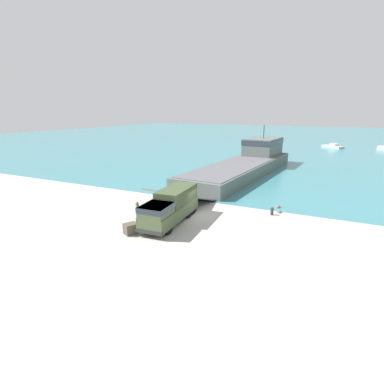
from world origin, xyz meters
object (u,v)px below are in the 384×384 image
soldier_on_ramp (137,208)px  moored_boat_b (333,146)px  landing_craft (248,161)px  cargo_crate (131,229)px  military_truck (171,206)px  mooring_bollard (272,211)px

soldier_on_ramp → moored_boat_b: soldier_on_ramp is taller
landing_craft → moored_boat_b: size_ratio=6.32×
landing_craft → cargo_crate: landing_craft is taller
moored_boat_b → military_truck: bearing=-152.6°
military_truck → cargo_crate: 4.25m
moored_boat_b → mooring_bollard: bearing=-146.4°
landing_craft → military_truck: size_ratio=4.56×
moored_boat_b → landing_craft: bearing=-158.9°
landing_craft → military_truck: 26.61m
military_truck → soldier_on_ramp: (-3.48, -0.28, -0.62)m
cargo_crate → soldier_on_ramp: bearing=117.0°
landing_craft → soldier_on_ramp: (-3.40, -26.89, -0.79)m
soldier_on_ramp → cargo_crate: (1.75, -3.43, -0.50)m
landing_craft → cargo_crate: bearing=-87.8°
military_truck → soldier_on_ramp: size_ratio=4.90×
soldier_on_ramp → moored_boat_b: bearing=27.3°
military_truck → landing_craft: bearing=176.8°
landing_craft → cargo_crate: 30.39m
military_truck → mooring_bollard: 10.11m
landing_craft → moored_boat_b: 43.69m
landing_craft → mooring_bollard: size_ratio=45.69×
moored_boat_b → mooring_bollard: moored_boat_b is taller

